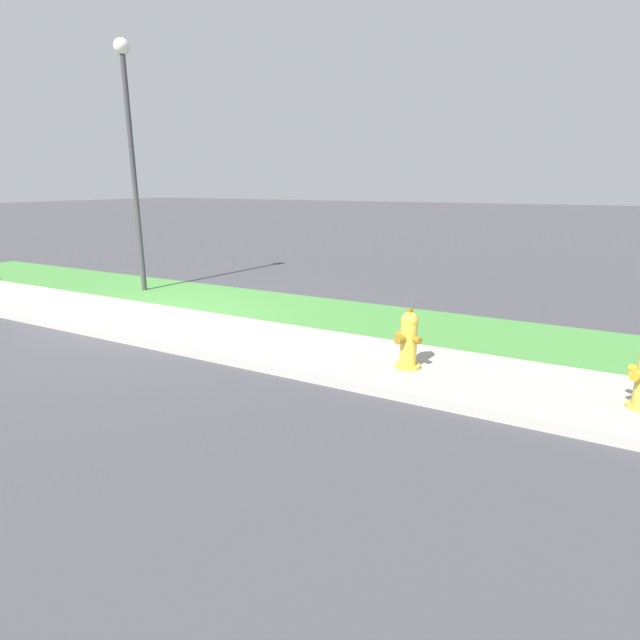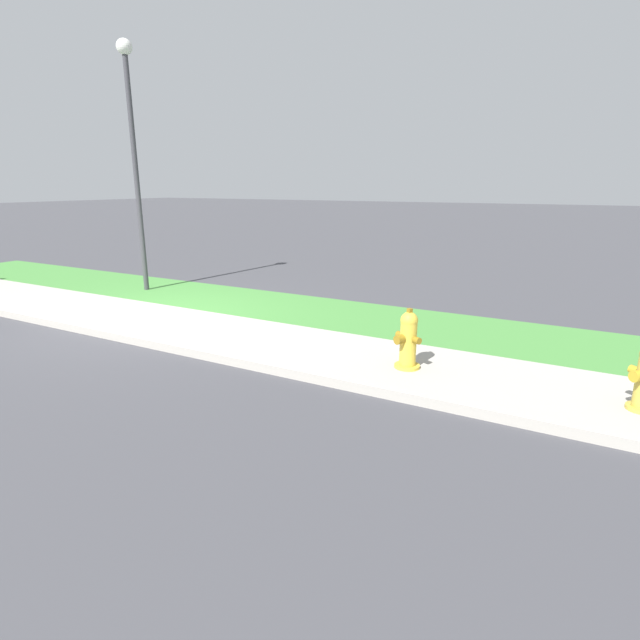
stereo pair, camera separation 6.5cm
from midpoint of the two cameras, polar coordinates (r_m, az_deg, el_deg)
ground_plane at (r=9.47m, az=-19.94°, el=0.05°), size 120.00×120.00×0.00m
sidewalk_pavement at (r=9.47m, az=-19.95°, el=0.07°), size 18.00×1.93×0.01m
grass_verge at (r=10.87m, az=-12.06°, el=2.54°), size 18.00×2.13×0.01m
street_curb at (r=8.82m, az=-24.97°, el=-1.15°), size 18.00×0.16×0.12m
fire_hydrant_mid_block at (r=6.56m, az=9.80°, el=-2.22°), size 0.39×0.38×0.81m
street_lamp at (r=11.91m, az=-21.06°, el=19.30°), size 0.32×0.32×5.18m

